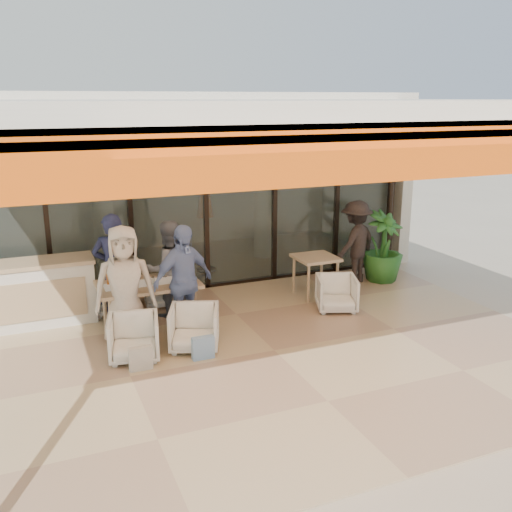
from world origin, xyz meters
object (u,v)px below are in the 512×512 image
at_px(diner_cream, 125,287).
at_px(standing_woman, 356,243).
at_px(chair_far_left, 111,293).
at_px(diner_grey, 168,269).
at_px(side_table, 316,262).
at_px(side_chair, 337,292).
at_px(host_counter, 33,293).
at_px(chair_near_left, 134,336).
at_px(diner_periwinkle, 183,282).
at_px(potted_palm, 383,247).
at_px(chair_near_right, 194,326).
at_px(diner_navy, 114,269).
at_px(dining_table, 148,286).
at_px(chair_far_right, 162,289).

bearing_deg(diner_cream, standing_woman, 19.76).
relative_size(chair_far_left, diner_grey, 0.42).
bearing_deg(side_table, side_chair, -90.00).
height_order(host_counter, diner_grey, diner_grey).
height_order(host_counter, chair_far_left, host_counter).
xyz_separation_m(chair_near_left, diner_grey, (0.84, 1.40, 0.45)).
distance_m(diner_grey, standing_woman, 3.68).
xyz_separation_m(diner_periwinkle, potted_palm, (4.22, 1.08, -0.16)).
bearing_deg(diner_grey, side_chair, 154.09).
relative_size(diner_cream, diner_periwinkle, 1.03).
height_order(chair_near_right, diner_navy, diner_navy).
bearing_deg(host_counter, diner_navy, -17.01).
height_order(chair_near_left, chair_near_right, chair_near_right).
distance_m(host_counter, dining_table, 1.80).
bearing_deg(chair_far_left, diner_navy, 89.58).
distance_m(dining_table, diner_grey, 0.62).
relative_size(chair_near_left, chair_near_right, 0.98).
relative_size(diner_navy, diner_grey, 1.12).
bearing_deg(dining_table, side_chair, -7.73).
relative_size(side_table, standing_woman, 0.47).
distance_m(side_chair, potted_palm, 1.94).
distance_m(side_table, potted_palm, 1.63).
bearing_deg(side_table, chair_far_right, 166.94).
distance_m(host_counter, side_chair, 4.81).
bearing_deg(side_table, diner_navy, 178.23).
xyz_separation_m(side_table, standing_woman, (1.05, 0.38, 0.16)).
xyz_separation_m(diner_navy, side_chair, (3.45, -0.86, -0.55)).
height_order(host_counter, diner_cream, diner_cream).
height_order(diner_navy, side_table, diner_navy).
bearing_deg(host_counter, chair_near_left, -56.00).
bearing_deg(potted_palm, side_table, -169.86).
distance_m(side_chair, standing_woman, 1.62).
xyz_separation_m(side_table, potted_palm, (1.60, 0.29, 0.05)).
relative_size(diner_cream, standing_woman, 1.09).
height_order(dining_table, diner_navy, diner_navy).
relative_size(chair_near_right, side_table, 0.92).
bearing_deg(side_table, dining_table, -173.66).
height_order(chair_near_right, diner_grey, diner_grey).
bearing_deg(dining_table, diner_navy, 133.02).
relative_size(diner_periwinkle, potted_palm, 1.24).
height_order(chair_far_right, potted_palm, potted_palm).
distance_m(dining_table, side_chair, 3.09).
height_order(chair_near_left, standing_woman, standing_woman).
bearing_deg(diner_grey, chair_far_right, -97.77).
height_order(chair_far_left, chair_far_right, chair_far_left).
distance_m(dining_table, chair_near_left, 1.10).
height_order(dining_table, chair_near_right, dining_table).
relative_size(diner_navy, side_chair, 2.69).
bearing_deg(side_table, chair_near_left, -159.47).
height_order(diner_cream, side_table, diner_cream).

